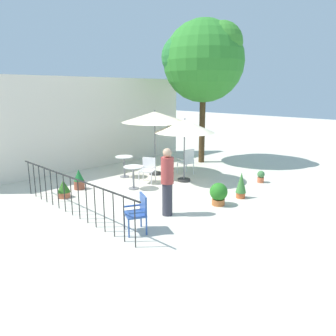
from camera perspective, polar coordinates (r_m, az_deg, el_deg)
name	(u,v)px	position (r m, az deg, el deg)	size (l,w,h in m)	color
ground_plane	(163,189)	(10.59, -0.85, -3.59)	(60.00, 60.00, 0.00)	beige
villa_facade	(88,123)	(13.56, -13.75, 7.53)	(9.96, 0.30, 3.59)	silver
terrace_railing	(71,190)	(8.54, -16.52, -3.62)	(0.03, 5.32, 1.01)	black
shade_tree	(204,61)	(14.31, 6.24, 17.97)	(3.49, 3.32, 5.89)	#422F19
patio_umbrella_0	(185,127)	(11.09, 2.89, 7.18)	(2.03, 2.03, 2.18)	#2D2D2D
patio_umbrella_1	(155,117)	(12.00, -2.32, 8.79)	(2.41, 2.41, 2.40)	#2D2D2D
cafe_table_0	(133,174)	(10.48, -6.03, -0.96)	(0.61, 0.61, 0.74)	white
cafe_table_1	(124,163)	(11.94, -7.61, 0.88)	(0.63, 0.63, 0.77)	white
patio_chair_0	(148,168)	(11.20, -3.52, -0.05)	(0.65, 0.65, 0.84)	silver
patio_chair_1	(138,211)	(7.35, -5.18, -7.37)	(0.60, 0.63, 0.86)	#2C4F97
patio_chair_2	(187,160)	(12.25, 3.32, 1.35)	(0.54, 0.56, 0.96)	white
potted_plant_0	(79,180)	(10.83, -15.20, -1.96)	(0.34, 0.34, 0.65)	brown
potted_plant_1	(219,193)	(9.13, 8.77, -4.37)	(0.49, 0.49, 0.63)	#B16432
potted_plant_2	(261,176)	(11.66, 15.82, -1.41)	(0.25, 0.25, 0.41)	#C9613D
potted_plant_3	(241,185)	(9.82, 12.58, -2.86)	(0.31, 0.31, 0.77)	#BE592F
potted_plant_4	(64,189)	(10.14, -17.66, -3.43)	(0.37, 0.37, 0.53)	#AC5939
standing_person	(167,181)	(8.15, -0.12, -2.29)	(0.35, 0.35, 1.72)	#33333D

